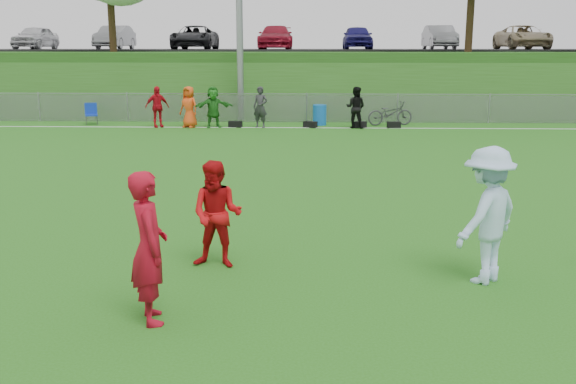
{
  "coord_description": "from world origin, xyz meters",
  "views": [
    {
      "loc": [
        0.19,
        -8.46,
        3.32
      ],
      "look_at": [
        -0.13,
        0.5,
        1.27
      ],
      "focal_mm": 40.0,
      "sensor_mm": 36.0,
      "label": 1
    }
  ],
  "objects_px": {
    "player_blue": "(487,215)",
    "recycling_bin": "(320,115)",
    "player_red_left": "(149,248)",
    "bicycle": "(390,113)",
    "player_red_center": "(217,215)"
  },
  "relations": [
    {
      "from": "player_red_center",
      "to": "player_blue",
      "type": "bearing_deg",
      "value": 1.04
    },
    {
      "from": "player_blue",
      "to": "recycling_bin",
      "type": "relative_size",
      "value": 2.27
    },
    {
      "from": "player_red_left",
      "to": "player_blue",
      "type": "distance_m",
      "value": 4.7
    },
    {
      "from": "player_red_left",
      "to": "recycling_bin",
      "type": "xyz_separation_m",
      "value": [
        2.32,
        20.14,
        -0.51
      ]
    },
    {
      "from": "player_red_center",
      "to": "bicycle",
      "type": "relative_size",
      "value": 0.84
    },
    {
      "from": "player_red_center",
      "to": "player_blue",
      "type": "height_order",
      "value": "player_blue"
    },
    {
      "from": "player_red_left",
      "to": "recycling_bin",
      "type": "distance_m",
      "value": 20.28
    },
    {
      "from": "player_blue",
      "to": "bicycle",
      "type": "relative_size",
      "value": 1.0
    },
    {
      "from": "player_blue",
      "to": "bicycle",
      "type": "distance_m",
      "value": 18.64
    },
    {
      "from": "player_red_center",
      "to": "bicycle",
      "type": "height_order",
      "value": "player_red_center"
    },
    {
      "from": "recycling_bin",
      "to": "bicycle",
      "type": "distance_m",
      "value": 3.0
    },
    {
      "from": "recycling_bin",
      "to": "player_red_left",
      "type": "bearing_deg",
      "value": -96.57
    },
    {
      "from": "player_blue",
      "to": "bicycle",
      "type": "height_order",
      "value": "player_blue"
    },
    {
      "from": "player_red_left",
      "to": "bicycle",
      "type": "xyz_separation_m",
      "value": [
        5.32,
        20.14,
        -0.43
      ]
    },
    {
      "from": "player_red_center",
      "to": "player_blue",
      "type": "distance_m",
      "value": 3.94
    }
  ]
}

